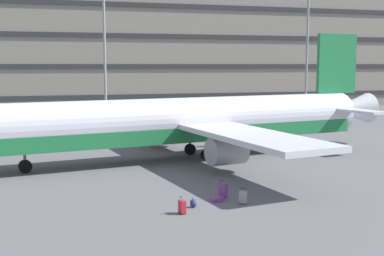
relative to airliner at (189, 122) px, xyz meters
The scene contains 10 objects.
ground_plane 3.37m from the airliner, 156.99° to the left, with size 600.00×600.00×0.00m, color #5B5B60.
terminal_structure 50.26m from the airliner, 91.81° to the left, with size 134.80×16.94×19.00m.
airliner is the anchor object (origin of this frame).
light_mast_left 35.83m from the airliner, 95.13° to the left, with size 1.80×0.50×24.71m.
light_mast_center_left 45.56m from the airliner, 50.17° to the left, with size 1.80×0.50×24.84m.
suitcase_small 13.63m from the airliner, 92.54° to the right, with size 0.49×0.41×0.88m.
suitcase_purple 15.07m from the airliner, 106.24° to the right, with size 0.34×0.44×0.90m.
suitcase_navy 12.94m from the airliner, 97.88° to the right, with size 0.75×0.56×0.21m.
suitcase_scuffed 12.08m from the airliner, 95.54° to the right, with size 0.47×0.53×0.95m.
backpack_orange 14.01m from the airliner, 103.92° to the right, with size 0.40×0.40×0.51m.
Camera 1 is at (-8.54, -38.41, 7.35)m, focal length 47.01 mm.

